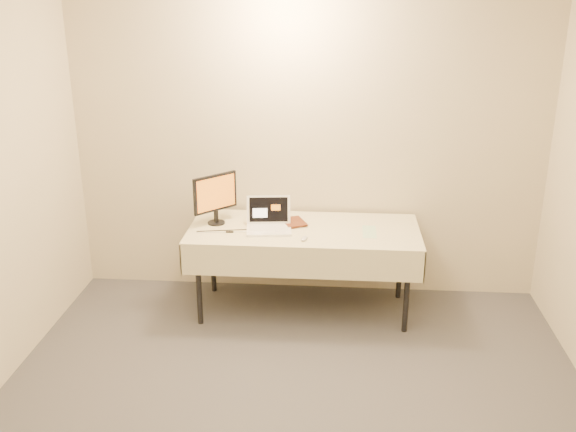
# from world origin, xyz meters

# --- Properties ---
(back_wall) EXTENTS (4.00, 0.10, 2.70)m
(back_wall) POSITION_xyz_m (0.00, 2.50, 1.35)
(back_wall) COLOR beige
(back_wall) RESTS_ON ground
(table) EXTENTS (1.86, 0.81, 0.74)m
(table) POSITION_xyz_m (0.00, 2.05, 0.68)
(table) COLOR black
(table) RESTS_ON ground
(laptop) EXTENTS (0.39, 0.35, 0.24)m
(laptop) POSITION_xyz_m (-0.28, 2.02, 0.80)
(laptop) COLOR white
(laptop) RESTS_ON table
(monitor) EXTENTS (0.30, 0.31, 0.42)m
(monitor) POSITION_xyz_m (-0.73, 2.10, 0.98)
(monitor) COLOR black
(monitor) RESTS_ON table
(book) EXTENTS (0.17, 0.09, 0.23)m
(book) POSITION_xyz_m (-0.17, 2.11, 0.85)
(book) COLOR #903F1A
(book) RESTS_ON table
(alarm_clock) EXTENTS (0.12, 0.09, 0.05)m
(alarm_clock) POSITION_xyz_m (-0.26, 2.33, 0.76)
(alarm_clock) COLOR black
(alarm_clock) RESTS_ON table
(clicker) EXTENTS (0.07, 0.10, 0.02)m
(clicker) POSITION_xyz_m (0.02, 1.80, 0.75)
(clicker) COLOR silver
(clicker) RESTS_ON table
(paper_form) EXTENTS (0.11, 0.28, 0.00)m
(paper_form) POSITION_xyz_m (0.52, 2.01, 0.74)
(paper_form) COLOR #B0DCAF
(paper_form) RESTS_ON table
(usb_dongle) EXTENTS (0.06, 0.02, 0.01)m
(usb_dongle) POSITION_xyz_m (-0.58, 1.90, 0.74)
(usb_dongle) COLOR black
(usb_dongle) RESTS_ON table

